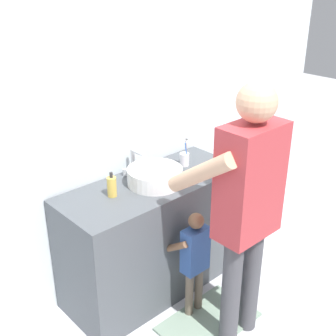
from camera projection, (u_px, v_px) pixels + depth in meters
ground_plane at (182, 304)px, 3.14m from camera, size 14.00×14.00×0.00m
back_wall at (121, 100)px, 2.99m from camera, size 4.40×0.08×2.70m
vanity_cabinet at (154, 236)px, 3.17m from camera, size 1.33×0.54×0.85m
sink_basin at (155, 176)px, 2.95m from camera, size 0.37×0.37×0.11m
faucet at (134, 162)px, 3.09m from camera, size 0.18×0.14×0.18m
toothbrush_cup at (185, 159)px, 3.22m from camera, size 0.07×0.07×0.21m
soap_bottle at (112, 186)px, 2.79m from camera, size 0.06×0.06×0.17m
bath_mat at (208, 322)px, 2.97m from camera, size 0.64×0.40×0.02m
child_toddler at (194, 256)px, 2.88m from camera, size 0.24×0.24×0.78m
adult_parent at (246, 197)px, 2.49m from camera, size 0.51×0.54×1.66m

